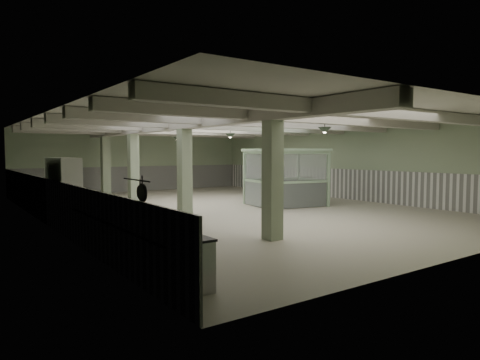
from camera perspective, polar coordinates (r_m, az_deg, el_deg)
floor at (r=17.88m, az=-1.73°, el=-3.82°), size 20.00×20.00×0.00m
ceiling at (r=17.77m, az=-1.75°, el=7.76°), size 14.00×20.00×0.02m
wall_back at (r=26.66m, az=-13.67°, el=2.42°), size 14.00×0.02×3.60m
wall_front at (r=10.89m, az=28.63°, el=0.42°), size 14.00×0.02×3.60m
wall_left at (r=15.06m, az=-24.58°, el=1.32°), size 0.02×20.00×3.60m
wall_right at (r=22.36m, az=13.42°, el=2.21°), size 0.02×20.00×3.60m
wainscot_left at (r=15.14m, az=-24.38°, el=-2.65°), size 0.05×19.90×1.50m
wainscot_right at (r=22.39m, az=13.34°, el=-0.48°), size 0.05×19.90×1.50m
wainscot_back at (r=26.67m, az=-13.62°, el=0.17°), size 13.90×0.05×1.50m
girder at (r=16.52m, az=-9.07°, el=7.26°), size 0.45×19.90×0.40m
beam_a at (r=12.23m, az=18.19°, el=8.59°), size 13.90×0.35×0.32m
beam_b at (r=13.87m, az=9.80°, el=8.12°), size 13.90×0.35×0.32m
beam_c at (r=15.74m, az=3.31°, el=7.63°), size 13.90×0.35×0.32m
beam_d at (r=17.76m, az=-1.75°, el=7.18°), size 13.90×0.35×0.32m
beam_e at (r=19.89m, az=-5.75°, el=6.79°), size 13.90×0.35×0.32m
beam_f at (r=22.10m, az=-8.95°, el=6.45°), size 13.90×0.35×0.32m
beam_g at (r=24.37m, az=-11.56°, el=6.16°), size 13.90×0.35×0.32m
column_a at (r=11.42m, az=4.37°, el=0.99°), size 0.42×0.42×3.60m
column_b at (r=15.60m, az=-7.40°, el=1.69°), size 0.42×0.42×3.60m
column_c at (r=20.16m, az=-14.03°, el=2.05°), size 0.42×0.42×3.60m
column_d at (r=23.93m, az=-17.49°, el=2.23°), size 0.42×0.42×3.60m
hook_rail at (r=7.75m, az=-13.68°, el=0.01°), size 0.02×1.20×0.02m
pendant_front at (r=14.20m, az=11.22°, el=6.50°), size 0.44×0.44×0.22m
pendant_mid at (r=18.43m, az=-1.31°, el=5.90°), size 0.44×0.44×0.22m
pendant_back at (r=22.76m, az=-8.36°, el=5.44°), size 0.44×0.44×0.22m
prep_counter at (r=9.41m, az=-14.56°, el=-7.92°), size 0.96×5.50×0.91m
pitcher_near at (r=10.31m, az=-16.15°, el=-3.66°), size 0.20×0.23×0.28m
pitcher_far at (r=8.83m, az=-13.03°, el=-4.83°), size 0.26×0.28×0.28m
veg_colander at (r=8.46m, az=-12.29°, el=-5.45°), size 0.52×0.52×0.21m
orange_bowl at (r=7.90m, az=-11.50°, el=-6.49°), size 0.36×0.36×0.10m
skillet_near at (r=7.65m, az=-12.89°, el=-1.68°), size 0.04×0.32×0.32m
skillet_far at (r=7.74m, az=-13.17°, el=-1.62°), size 0.03×0.25×0.25m
walkin_cooler at (r=14.38m, az=-22.43°, el=-1.61°), size 0.92×2.35×2.15m
guard_booth at (r=18.98m, az=6.09°, el=1.76°), size 3.54×3.16×2.50m
filing_cabinet at (r=20.68m, az=8.82°, el=-1.19°), size 0.53×0.64×1.19m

